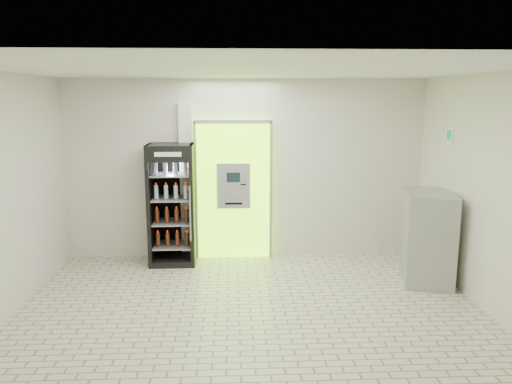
{
  "coord_description": "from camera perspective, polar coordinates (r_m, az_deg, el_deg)",
  "views": [
    {
      "loc": [
        -0.21,
        -5.82,
        2.69
      ],
      "look_at": [
        0.12,
        1.2,
        1.35
      ],
      "focal_mm": 35.0,
      "sensor_mm": 36.0,
      "label": 1
    }
  ],
  "objects": [
    {
      "name": "pillar",
      "position": [
        8.42,
        -7.91,
        1.16
      ],
      "size": [
        0.22,
        0.11,
        2.6
      ],
      "color": "silver",
      "rests_on": "ground"
    },
    {
      "name": "steel_cabinet",
      "position": [
        7.8,
        19.03,
        -4.86
      ],
      "size": [
        0.9,
        1.13,
        1.34
      ],
      "rotation": [
        0.0,
        0.0,
        -0.24
      ],
      "color": "#989A9F",
      "rests_on": "ground"
    },
    {
      "name": "beverage_cooler",
      "position": [
        8.24,
        -9.54,
        -1.64
      ],
      "size": [
        0.74,
        0.7,
        1.96
      ],
      "rotation": [
        0.0,
        0.0,
        0.01
      ],
      "color": "black",
      "rests_on": "ground"
    },
    {
      "name": "atm_assembly",
      "position": [
        8.37,
        -2.59,
        0.31
      ],
      "size": [
        1.3,
        0.24,
        2.33
      ],
      "color": "#8DFD0F",
      "rests_on": "ground"
    },
    {
      "name": "ground",
      "position": [
        6.42,
        -0.59,
        -14.03
      ],
      "size": [
        6.0,
        6.0,
        0.0
      ],
      "primitive_type": "plane",
      "color": "beige",
      "rests_on": "ground"
    },
    {
      "name": "room_shell",
      "position": [
        5.89,
        -0.62,
        2.47
      ],
      "size": [
        6.0,
        6.0,
        6.0
      ],
      "color": "beige",
      "rests_on": "ground"
    },
    {
      "name": "exit_sign",
      "position": [
        7.92,
        21.24,
        5.93
      ],
      "size": [
        0.02,
        0.22,
        0.26
      ],
      "color": "white",
      "rests_on": "room_shell"
    }
  ]
}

